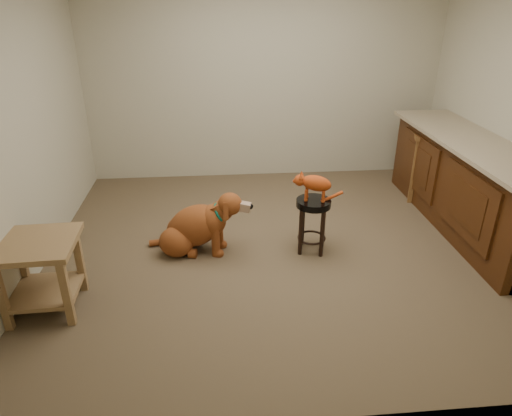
{
  "coord_description": "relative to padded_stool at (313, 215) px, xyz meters",
  "views": [
    {
      "loc": [
        -0.63,
        -3.84,
        2.27
      ],
      "look_at": [
        -0.29,
        -0.03,
        0.45
      ],
      "focal_mm": 32.0,
      "sensor_mm": 36.0,
      "label": 1
    }
  ],
  "objects": [
    {
      "name": "floor",
      "position": [
        -0.24,
        0.08,
        -0.38
      ],
      "size": [
        4.5,
        4.0,
        0.01
      ],
      "primitive_type": "cube",
      "color": "brown",
      "rests_on": "ground"
    },
    {
      "name": "room_shell",
      "position": [
        -0.24,
        0.08,
        1.3
      ],
      "size": [
        4.54,
        4.04,
        2.62
      ],
      "color": "#ACA68B",
      "rests_on": "ground"
    },
    {
      "name": "cabinet_run",
      "position": [
        1.7,
        0.38,
        0.06
      ],
      "size": [
        0.7,
        2.56,
        0.94
      ],
      "color": "#43220C",
      "rests_on": "ground"
    },
    {
      "name": "padded_stool",
      "position": [
        0.0,
        0.0,
        0.0
      ],
      "size": [
        0.34,
        0.34,
        0.53
      ],
      "rotation": [
        0.0,
        0.0,
        -0.27
      ],
      "color": "black",
      "rests_on": "ground"
    },
    {
      "name": "wood_stool",
      "position": [
        1.61,
        1.1,
        0.04
      ],
      "size": [
        0.55,
        0.55,
        0.8
      ],
      "rotation": [
        0.0,
        0.0,
        -0.31
      ],
      "color": "brown",
      "rests_on": "ground"
    },
    {
      "name": "side_table",
      "position": [
        -2.24,
        -0.7,
        0.02
      ],
      "size": [
        0.6,
        0.6,
        0.6
      ],
      "rotation": [
        0.0,
        0.0,
        0.04
      ],
      "color": "olive",
      "rests_on": "ground"
    },
    {
      "name": "golden_retriever",
      "position": [
        -1.1,
        0.1,
        -0.13
      ],
      "size": [
        1.01,
        0.57,
        0.66
      ],
      "rotation": [
        0.0,
        0.0,
        -0.22
      ],
      "color": "brown",
      "rests_on": "ground"
    },
    {
      "name": "tabby_kitten",
      "position": [
        -0.01,
        0.0,
        0.31
      ],
      "size": [
        0.47,
        0.21,
        0.29
      ],
      "rotation": [
        0.0,
        0.0,
        -0.27
      ],
      "color": "#A03710",
      "rests_on": "padded_stool"
    }
  ]
}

